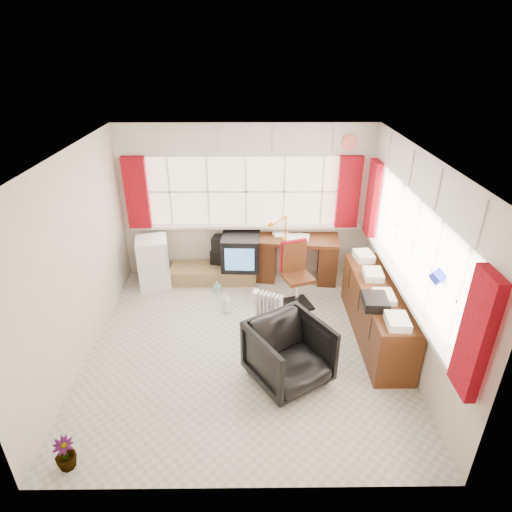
{
  "coord_description": "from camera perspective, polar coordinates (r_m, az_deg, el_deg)",
  "views": [
    {
      "loc": [
        0.09,
        -4.47,
        3.59
      ],
      "look_at": [
        0.14,
        0.55,
        1.04
      ],
      "focal_mm": 30.0,
      "sensor_mm": 36.0,
      "label": 1
    }
  ],
  "objects": [
    {
      "name": "desk_lamp",
      "position": [
        6.69,
        4.0,
        4.46
      ],
      "size": [
        0.16,
        0.14,
        0.42
      ],
      "color": "#E0A809",
      "rests_on": "desk"
    },
    {
      "name": "overhead_cabinets",
      "position": [
        5.68,
        8.66,
        13.0
      ],
      "size": [
        3.98,
        3.98,
        0.48
      ],
      "color": "beige",
      "rests_on": "room_walls"
    },
    {
      "name": "window_back",
      "position": [
        6.94,
        -1.29,
        4.53
      ],
      "size": [
        3.7,
        0.12,
        3.6
      ],
      "color": "#F5DEC2",
      "rests_on": "room_walls"
    },
    {
      "name": "room_walls",
      "position": [
        4.94,
        -1.59,
        1.88
      ],
      "size": [
        4.0,
        4.0,
        4.0
      ],
      "color": "beige",
      "rests_on": "ground"
    },
    {
      "name": "tv_bench",
      "position": [
        7.13,
        -5.67,
        -2.3
      ],
      "size": [
        1.4,
        0.5,
        0.25
      ],
      "primitive_type": "cube",
      "color": "olive",
      "rests_on": "ground"
    },
    {
      "name": "radiator",
      "position": [
        5.9,
        1.73,
        -7.81
      ],
      "size": [
        0.4,
        0.29,
        0.56
      ],
      "color": "white",
      "rests_on": "ground"
    },
    {
      "name": "office_chair",
      "position": [
        5.03,
        4.41,
        -12.81
      ],
      "size": [
        1.13,
        1.13,
        0.76
      ],
      "primitive_type": "imported",
      "rotation": [
        0.0,
        0.0,
        0.56
      ],
      "color": "black",
      "rests_on": "ground"
    },
    {
      "name": "spray_bottle_a",
      "position": [
        6.29,
        -4.0,
        -6.23
      ],
      "size": [
        0.13,
        0.13,
        0.31
      ],
      "primitive_type": "imported",
      "rotation": [
        0.0,
        0.0,
        0.08
      ],
      "color": "white",
      "rests_on": "ground"
    },
    {
      "name": "task_chair",
      "position": [
        6.34,
        5.24,
        -2.09
      ],
      "size": [
        0.53,
        0.55,
        0.99
      ],
      "color": "black",
      "rests_on": "ground"
    },
    {
      "name": "ground",
      "position": [
        5.74,
        -1.4,
        -11.82
      ],
      "size": [
        4.0,
        4.0,
        0.0
      ],
      "primitive_type": "plane",
      "color": "beige",
      "rests_on": "ground"
    },
    {
      "name": "credenza",
      "position": [
        5.89,
        15.77,
        -7.09
      ],
      "size": [
        0.5,
        2.0,
        0.85
      ],
      "color": "#532813",
      "rests_on": "ground"
    },
    {
      "name": "desk",
      "position": [
        7.07,
        5.5,
        0.11
      ],
      "size": [
        1.37,
        0.8,
        0.78
      ],
      "color": "#532813",
      "rests_on": "ground"
    },
    {
      "name": "crt_tv",
      "position": [
        6.91,
        -2.04,
        0.57
      ],
      "size": [
        0.63,
        0.6,
        0.55
      ],
      "color": "black",
      "rests_on": "tv_bench"
    },
    {
      "name": "spray_bottle_b",
      "position": [
        6.79,
        -5.21,
        -4.11
      ],
      "size": [
        0.12,
        0.12,
        0.2
      ],
      "primitive_type": "imported",
      "rotation": [
        0.0,
        0.0,
        -0.52
      ],
      "color": "#86C7C4",
      "rests_on": "ground"
    },
    {
      "name": "hifi_stack",
      "position": [
        7.11,
        -3.17,
        0.93
      ],
      "size": [
        0.74,
        0.55,
        0.47
      ],
      "color": "black",
      "rests_on": "tv_bench"
    },
    {
      "name": "mini_fridge",
      "position": [
        7.02,
        -13.51,
        -0.83
      ],
      "size": [
        0.57,
        0.57,
        0.82
      ],
      "color": "white",
      "rests_on": "ground"
    },
    {
      "name": "curtains",
      "position": [
        5.86,
        7.67,
        5.34
      ],
      "size": [
        3.83,
        3.83,
        1.15
      ],
      "color": "maroon",
      "rests_on": "room_walls"
    },
    {
      "name": "flower_vase",
      "position": [
        4.69,
        -24.12,
        -22.95
      ],
      "size": [
        0.25,
        0.25,
        0.35
      ],
      "primitive_type": "imported",
      "rotation": [
        0.0,
        0.0,
        0.33
      ],
      "color": "black",
      "rests_on": "ground"
    },
    {
      "name": "window_right",
      "position": [
        5.52,
        19.15,
        -3.37
      ],
      "size": [
        0.12,
        3.7,
        3.6
      ],
      "color": "#F5DEC2",
      "rests_on": "room_walls"
    },
    {
      "name": "file_tray",
      "position": [
        5.29,
        15.59,
        -5.88
      ],
      "size": [
        0.31,
        0.38,
        0.12
      ],
      "primitive_type": "cube",
      "rotation": [
        0.0,
        0.0,
        -0.07
      ],
      "color": "black",
      "rests_on": "credenza"
    }
  ]
}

